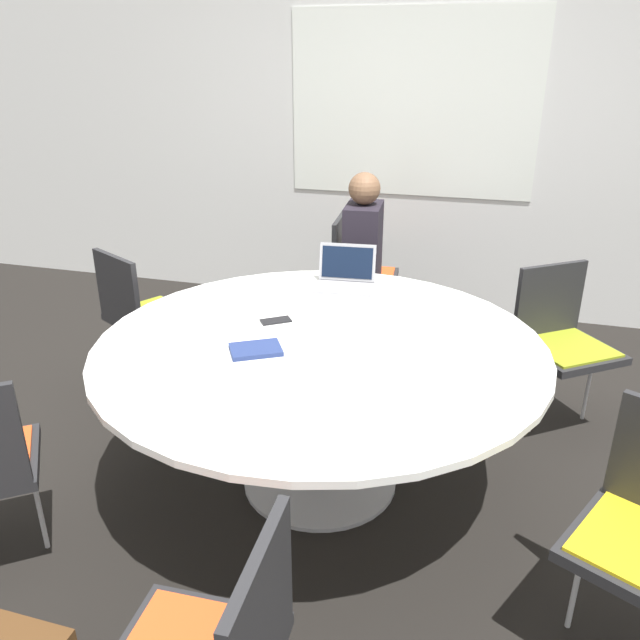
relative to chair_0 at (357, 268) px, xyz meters
name	(u,v)px	position (x,y,z in m)	size (l,w,h in m)	color
ground_plane	(320,480)	(0.22, -1.68, -0.52)	(16.00, 16.00, 0.00)	black
wall_back	(411,133)	(0.22, 0.75, 0.83)	(8.00, 0.07, 2.70)	silver
conference_table	(320,364)	(0.22, -1.68, 0.10)	(1.94, 1.94, 0.73)	#B7B7BC
chair_0	(357,268)	(0.00, 0.00, 0.00)	(0.46, 0.48, 0.87)	#262628
chair_1	(141,308)	(-1.04, -1.08, 0.00)	(0.59, 0.58, 0.87)	#262628
chair_5	(562,334)	(1.29, -0.79, 0.00)	(0.60, 0.60, 0.87)	#262628
person_0	(365,251)	(0.10, -0.23, 0.19)	(0.28, 0.38, 1.22)	#231E28
laptop	(345,277)	(0.15, -0.96, 0.27)	(0.32, 0.27, 0.21)	#99999E
spiral_notebook	(256,349)	(-0.01, -1.85, 0.22)	(0.26, 0.24, 0.02)	navy
cell_phone	(276,321)	(-0.04, -1.52, 0.22)	(0.15, 0.14, 0.01)	black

